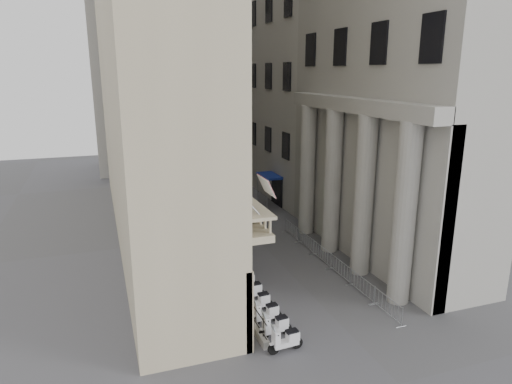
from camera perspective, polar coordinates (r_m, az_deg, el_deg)
ground at (r=21.15m, az=17.43°, el=-21.93°), size 120.00×120.00×0.00m
left_building at (r=35.70m, az=-14.74°, el=21.74°), size 5.00×36.00×34.00m
far_building at (r=62.25m, az=-9.57°, el=17.01°), size 22.00×10.00×30.00m
iron_fence at (r=34.26m, az=-6.92°, el=-6.55°), size 0.30×28.00×1.40m
blue_awning at (r=43.81m, az=1.64°, el=-1.65°), size 1.60×3.00×3.00m
flag at (r=23.11m, az=1.18°, el=-17.70°), size 1.00×1.40×8.20m
scooter_0 at (r=22.21m, az=3.73°, el=-19.23°), size 1.44×0.66×1.50m
scooter_1 at (r=23.19m, az=2.45°, el=-17.59°), size 1.44×0.66×1.50m
scooter_2 at (r=24.20m, az=1.30°, el=-16.08°), size 1.44×0.66×1.50m
scooter_3 at (r=25.23m, az=0.26°, el=-14.68°), size 1.44×0.66×1.50m
scooter_4 at (r=26.29m, az=-0.69°, el=-13.39°), size 1.44×0.66×1.50m
scooter_5 at (r=27.36m, az=-1.56°, el=-12.19°), size 1.44×0.66×1.50m
scooter_6 at (r=28.45m, az=-2.35°, el=-11.09°), size 1.44×0.66×1.50m
scooter_7 at (r=29.55m, az=-3.08°, el=-10.06°), size 1.44×0.66×1.50m
scooter_8 at (r=30.67m, az=-3.75°, el=-9.11°), size 1.44×0.66×1.50m
scooter_9 at (r=31.79m, az=-4.37°, el=-8.23°), size 1.44×0.66×1.50m
scooter_10 at (r=32.93m, az=-4.95°, el=-7.40°), size 1.44×0.66×1.50m
scooter_11 at (r=34.08m, az=-5.48°, el=-6.63°), size 1.44×0.66×1.50m
scooter_12 at (r=35.23m, az=-5.98°, el=-5.91°), size 1.44×0.66×1.50m
barrier_0 at (r=25.79m, az=16.05°, el=-14.62°), size 0.60×2.40×1.10m
barrier_1 at (r=27.59m, az=13.03°, el=-12.35°), size 0.60×2.40×1.10m
barrier_2 at (r=29.50m, az=10.43°, el=-10.35°), size 0.60×2.40×1.10m
barrier_3 at (r=31.49m, az=8.18°, el=-8.57°), size 0.60×2.40×1.10m
barrier_4 at (r=33.55m, az=6.22°, el=-7.00°), size 0.60×2.40×1.10m
barrier_5 at (r=35.67m, az=4.51°, el=-5.61°), size 0.60×2.40×1.10m
security_tent at (r=39.36m, az=-6.36°, el=1.05°), size 4.59×4.59×3.73m
street_lamp at (r=37.36m, az=-6.39°, el=2.35°), size 2.44×0.46×7.47m
info_kiosk at (r=34.44m, az=-6.97°, el=-5.00°), size 0.50×0.78×1.60m
pedestrian_a at (r=45.08m, az=-2.24°, el=-0.13°), size 0.62×0.44×1.60m
pedestrian_b at (r=49.21m, az=-5.26°, el=1.27°), size 0.94×0.75×1.88m
pedestrian_c at (r=47.61m, az=-5.02°, el=0.83°), size 0.94×0.62×1.91m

